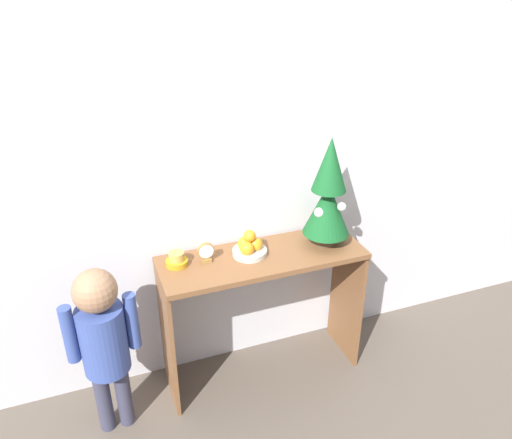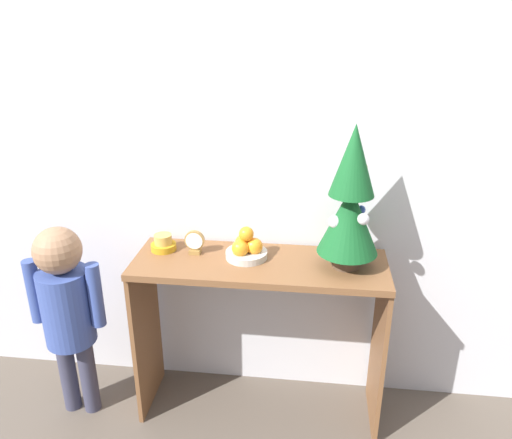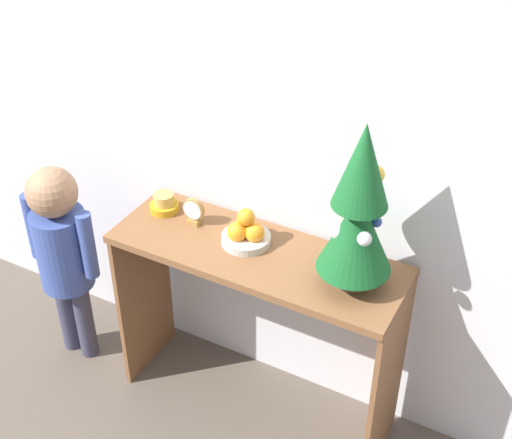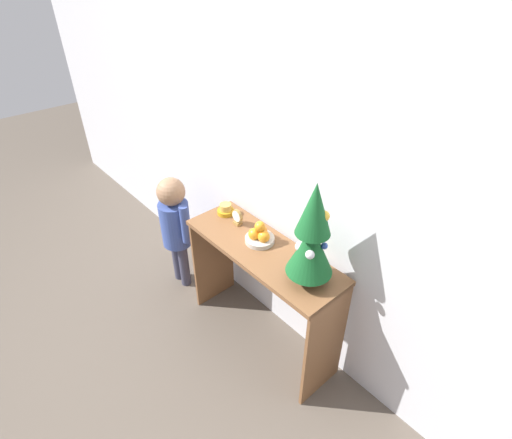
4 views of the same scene
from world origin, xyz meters
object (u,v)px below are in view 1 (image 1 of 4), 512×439
Objects in this scene: singing_bowl at (177,260)px; desk_clock at (206,253)px; mini_tree at (328,195)px; fruit_bowl at (249,247)px; child_figure at (103,335)px.

desk_clock reaches higher than singing_bowl.
singing_bowl is (-0.82, 0.06, -0.27)m from mini_tree.
fruit_bowl is 0.85m from child_figure.
fruit_bowl reaches higher than desk_clock.
desk_clock is (-0.67, 0.05, -0.24)m from mini_tree.
mini_tree is 1.34m from child_figure.
mini_tree is at bearing -4.47° from singing_bowl.
child_figure is at bearing -169.89° from fruit_bowl.
child_figure is at bearing -157.27° from singing_bowl.
child_figure reaches higher than desk_clock.
fruit_bowl is 1.60× the size of singing_bowl.
fruit_bowl is 0.24m from desk_clock.
singing_bowl is 0.51m from child_figure.
child_figure is at bearing -174.90° from mini_tree.
mini_tree is 0.87m from singing_bowl.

